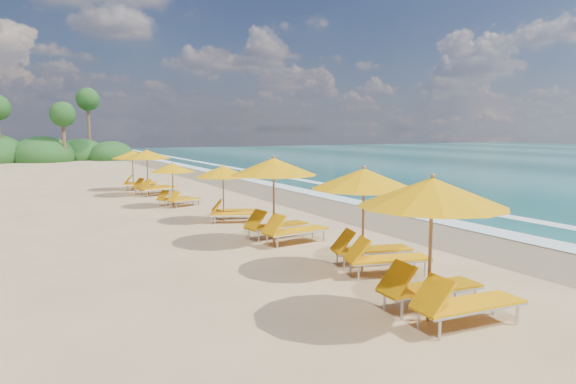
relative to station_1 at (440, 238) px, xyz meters
The scene contains 11 objects.
ground 9.94m from the station_1, 78.44° to the left, with size 160.00×160.00×0.00m, color tan.
wet_sand 11.43m from the station_1, 58.20° to the left, with size 4.00×160.00×0.01m, color olive.
surf_foam 13.04m from the station_1, 48.00° to the left, with size 4.00×160.00×0.01m.
station_1 is the anchor object (origin of this frame).
station_2 3.38m from the station_1, 74.52° to the left, with size 3.21×3.10×2.59m.
station_3 7.21m from the station_1, 86.83° to the left, with size 3.11×2.94×2.67m.
station_4 11.40m from the station_1, 88.30° to the left, with size 2.78×2.74×2.15m.
station_5 16.06m from the station_1, 91.29° to the left, with size 2.60×2.58×2.00m.
station_6 20.59m from the station_1, 91.14° to the left, with size 2.98×2.85×2.45m.
station_7 23.40m from the station_1, 91.46° to the left, with size 2.91×2.84×2.30m.
treeline 55.72m from the station_1, 98.22° to the left, with size 25.80×8.80×9.74m.
Camera 1 is at (-8.63, -16.48, 3.45)m, focal length 32.53 mm.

